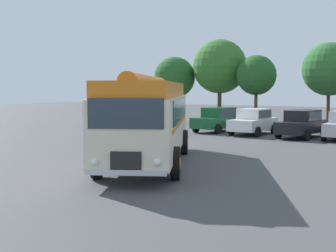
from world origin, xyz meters
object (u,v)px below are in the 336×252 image
at_px(car_mid_left, 253,121).
at_px(car_mid_right, 302,124).
at_px(car_near_left, 218,119).
at_px(vintage_bus, 148,116).

distance_m(car_mid_left, car_mid_right, 3.20).
bearing_deg(car_near_left, car_mid_right, -7.46).
distance_m(vintage_bus, car_mid_right, 13.18).
height_order(vintage_bus, car_mid_right, vintage_bus).
height_order(car_near_left, car_mid_right, same).
relative_size(car_mid_left, car_mid_right, 0.98).
height_order(car_near_left, car_mid_left, same).
bearing_deg(car_mid_left, car_mid_right, -4.81).
bearing_deg(car_mid_right, vintage_bus, -100.47).
relative_size(vintage_bus, car_mid_left, 2.36).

